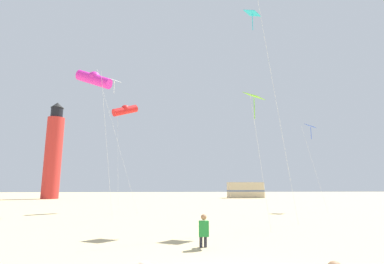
{
  "coord_description": "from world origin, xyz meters",
  "views": [
    {
      "loc": [
        -1.37,
        -6.08,
        2.12
      ],
      "look_at": [
        -0.17,
        8.64,
        4.86
      ],
      "focal_mm": 27.27,
      "sensor_mm": 36.0,
      "label": 1
    }
  ],
  "objects_px": {
    "kite_tube_scarlet": "(125,110)",
    "rv_van_tan": "(245,190)",
    "kite_diamond_blue": "(311,129)",
    "lighthouse_distant": "(53,152)",
    "kite_diamond_lime": "(254,100)",
    "kite_tube_magenta": "(94,79)",
    "kite_diamond_cyan": "(254,22)",
    "kite_flyer_standing": "(204,230)",
    "kite_diamond_white": "(115,86)"
  },
  "relations": [
    {
      "from": "kite_tube_magenta",
      "to": "kite_diamond_lime",
      "type": "xyz_separation_m",
      "value": [
        9.29,
        -4.65,
        -2.63
      ]
    },
    {
      "from": "kite_diamond_white",
      "to": "rv_van_tan",
      "type": "relative_size",
      "value": 1.74
    },
    {
      "from": "rv_van_tan",
      "to": "lighthouse_distant",
      "type": "bearing_deg",
      "value": 178.89
    },
    {
      "from": "lighthouse_distant",
      "to": "kite_flyer_standing",
      "type": "bearing_deg",
      "value": -63.03
    },
    {
      "from": "kite_diamond_lime",
      "to": "lighthouse_distant",
      "type": "relative_size",
      "value": 0.41
    },
    {
      "from": "kite_tube_magenta",
      "to": "kite_diamond_cyan",
      "type": "bearing_deg",
      "value": -11.08
    },
    {
      "from": "kite_diamond_lime",
      "to": "lighthouse_distant",
      "type": "distance_m",
      "value": 45.02
    },
    {
      "from": "kite_flyer_standing",
      "to": "kite_diamond_blue",
      "type": "bearing_deg",
      "value": -125.73
    },
    {
      "from": "kite_diamond_lime",
      "to": "rv_van_tan",
      "type": "height_order",
      "value": "kite_diamond_lime"
    },
    {
      "from": "kite_diamond_lime",
      "to": "kite_flyer_standing",
      "type": "bearing_deg",
      "value": -130.93
    },
    {
      "from": "kite_tube_scarlet",
      "to": "kite_tube_magenta",
      "type": "distance_m",
      "value": 8.12
    },
    {
      "from": "kite_tube_magenta",
      "to": "lighthouse_distant",
      "type": "distance_m",
      "value": 36.5
    },
    {
      "from": "kite_diamond_white",
      "to": "rv_van_tan",
      "type": "xyz_separation_m",
      "value": [
        18.87,
        28.91,
        -9.26
      ]
    },
    {
      "from": "kite_flyer_standing",
      "to": "kite_diamond_cyan",
      "type": "xyz_separation_m",
      "value": [
        4.11,
        6.17,
        11.84
      ]
    },
    {
      "from": "kite_tube_magenta",
      "to": "kite_diamond_lime",
      "type": "height_order",
      "value": "kite_tube_magenta"
    },
    {
      "from": "kite_flyer_standing",
      "to": "rv_van_tan",
      "type": "distance_m",
      "value": 44.76
    },
    {
      "from": "kite_diamond_white",
      "to": "rv_van_tan",
      "type": "height_order",
      "value": "kite_diamond_white"
    },
    {
      "from": "kite_flyer_standing",
      "to": "kite_diamond_lime",
      "type": "height_order",
      "value": "kite_diamond_lime"
    },
    {
      "from": "kite_diamond_white",
      "to": "kite_diamond_cyan",
      "type": "relative_size",
      "value": 0.85
    },
    {
      "from": "kite_diamond_lime",
      "to": "kite_diamond_blue",
      "type": "height_order",
      "value": "kite_diamond_blue"
    },
    {
      "from": "kite_tube_scarlet",
      "to": "kite_tube_magenta",
      "type": "height_order",
      "value": "kite_tube_scarlet"
    },
    {
      "from": "kite_diamond_blue",
      "to": "rv_van_tan",
      "type": "relative_size",
      "value": 1.18
    },
    {
      "from": "kite_tube_scarlet",
      "to": "rv_van_tan",
      "type": "xyz_separation_m",
      "value": [
        18.25,
        26.58,
        -7.7
      ]
    },
    {
      "from": "kite_diamond_white",
      "to": "lighthouse_distant",
      "type": "bearing_deg",
      "value": 118.81
    },
    {
      "from": "kite_tube_magenta",
      "to": "lighthouse_distant",
      "type": "height_order",
      "value": "lighthouse_distant"
    },
    {
      "from": "rv_van_tan",
      "to": "kite_diamond_white",
      "type": "bearing_deg",
      "value": -126.54
    },
    {
      "from": "kite_flyer_standing",
      "to": "kite_tube_magenta",
      "type": "relative_size",
      "value": 0.12
    },
    {
      "from": "kite_diamond_lime",
      "to": "kite_diamond_white",
      "type": "bearing_deg",
      "value": 131.0
    },
    {
      "from": "kite_diamond_cyan",
      "to": "kite_tube_scarlet",
      "type": "bearing_deg",
      "value": 133.09
    },
    {
      "from": "kite_flyer_standing",
      "to": "lighthouse_distant",
      "type": "distance_m",
      "value": 47.11
    },
    {
      "from": "kite_diamond_white",
      "to": "kite_tube_scarlet",
      "type": "distance_m",
      "value": 2.87
    },
    {
      "from": "kite_tube_scarlet",
      "to": "lighthouse_distant",
      "type": "height_order",
      "value": "lighthouse_distant"
    },
    {
      "from": "kite_flyer_standing",
      "to": "kite_diamond_white",
      "type": "relative_size",
      "value": 0.1
    },
    {
      "from": "lighthouse_distant",
      "to": "kite_diamond_lime",
      "type": "bearing_deg",
      "value": -57.48
    },
    {
      "from": "kite_diamond_white",
      "to": "kite_diamond_blue",
      "type": "distance_m",
      "value": 18.02
    },
    {
      "from": "kite_diamond_white",
      "to": "kite_diamond_lime",
      "type": "distance_m",
      "value": 14.41
    },
    {
      "from": "kite_diamond_blue",
      "to": "rv_van_tan",
      "type": "bearing_deg",
      "value": 87.58
    },
    {
      "from": "kite_diamond_cyan",
      "to": "lighthouse_distant",
      "type": "distance_m",
      "value": 43.64
    },
    {
      "from": "kite_diamond_white",
      "to": "kite_diamond_lime",
      "type": "relative_size",
      "value": 1.66
    },
    {
      "from": "kite_tube_magenta",
      "to": "kite_diamond_lime",
      "type": "distance_m",
      "value": 10.71
    },
    {
      "from": "kite_flyer_standing",
      "to": "kite_diamond_white",
      "type": "bearing_deg",
      "value": -64.08
    },
    {
      "from": "kite_tube_scarlet",
      "to": "kite_flyer_standing",
      "type": "bearing_deg",
      "value": -71.83
    },
    {
      "from": "kite_tube_scarlet",
      "to": "kite_tube_magenta",
      "type": "xyz_separation_m",
      "value": [
        -0.87,
        -8.08,
        -0.02
      ]
    },
    {
      "from": "kite_tube_scarlet",
      "to": "kite_diamond_blue",
      "type": "relative_size",
      "value": 1.26
    },
    {
      "from": "kite_diamond_blue",
      "to": "lighthouse_distant",
      "type": "relative_size",
      "value": 0.46
    },
    {
      "from": "kite_diamond_blue",
      "to": "rv_van_tan",
      "type": "height_order",
      "value": "kite_diamond_blue"
    },
    {
      "from": "lighthouse_distant",
      "to": "rv_van_tan",
      "type": "bearing_deg",
      "value": 2.3
    },
    {
      "from": "kite_tube_scarlet",
      "to": "rv_van_tan",
      "type": "relative_size",
      "value": 1.49
    },
    {
      "from": "kite_diamond_cyan",
      "to": "lighthouse_distant",
      "type": "relative_size",
      "value": 0.79
    },
    {
      "from": "kite_diamond_blue",
      "to": "lighthouse_distant",
      "type": "xyz_separation_m",
      "value": [
        -32.83,
        26.76,
        0.55
      ]
    }
  ]
}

